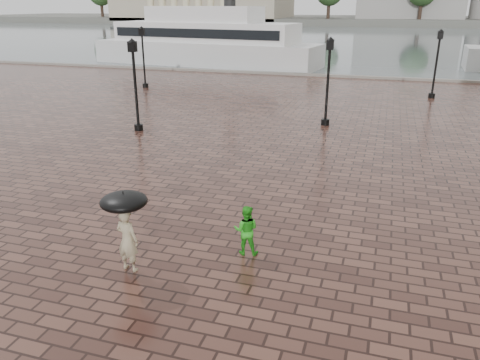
{
  "coord_description": "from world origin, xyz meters",
  "views": [
    {
      "loc": [
        5.93,
        -10.8,
        6.07
      ],
      "look_at": [
        2.25,
        1.04,
        1.4
      ],
      "focal_mm": 35.0,
      "sensor_mm": 36.0,
      "label": 1
    }
  ],
  "objects_px": {
    "child_pedestrian": "(246,230)",
    "street_lamps": "(261,69)",
    "ferry_near": "(205,41)",
    "adult_pedestrian": "(127,240)"
  },
  "relations": [
    {
      "from": "street_lamps",
      "to": "ferry_near",
      "type": "xyz_separation_m",
      "value": [
        -11.3,
        19.5,
        0.09
      ]
    },
    {
      "from": "adult_pedestrian",
      "to": "ferry_near",
      "type": "distance_m",
      "value": 41.33
    },
    {
      "from": "ferry_near",
      "to": "child_pedestrian",
      "type": "bearing_deg",
      "value": -59.64
    },
    {
      "from": "child_pedestrian",
      "to": "street_lamps",
      "type": "bearing_deg",
      "value": -85.39
    },
    {
      "from": "street_lamps",
      "to": "child_pedestrian",
      "type": "relative_size",
      "value": 16.17
    },
    {
      "from": "street_lamps",
      "to": "adult_pedestrian",
      "type": "distance_m",
      "value": 19.78
    },
    {
      "from": "child_pedestrian",
      "to": "ferry_near",
      "type": "height_order",
      "value": "ferry_near"
    },
    {
      "from": "ferry_near",
      "to": "street_lamps",
      "type": "bearing_deg",
      "value": -52.24
    },
    {
      "from": "child_pedestrian",
      "to": "ferry_near",
      "type": "relative_size",
      "value": 0.05
    },
    {
      "from": "street_lamps",
      "to": "adult_pedestrian",
      "type": "height_order",
      "value": "street_lamps"
    }
  ]
}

